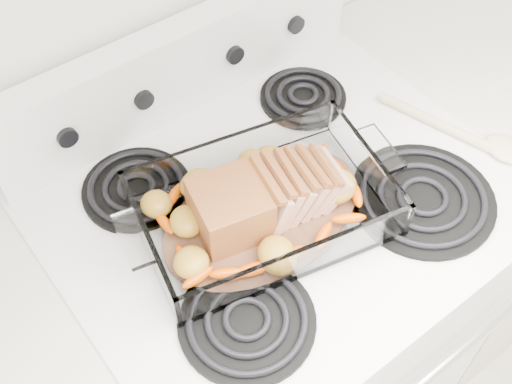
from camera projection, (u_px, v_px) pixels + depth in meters
electric_range at (273, 317)px, 1.47m from camera, size 0.78×0.70×1.12m
counter_right at (465, 184)px, 1.73m from camera, size 0.58×0.68×0.93m
baking_dish at (263, 210)px, 1.06m from camera, size 0.40×0.26×0.08m
pork_roast at (256, 203)px, 1.03m from camera, size 0.25×0.11×0.09m
roast_vegetables at (249, 195)px, 1.07m from camera, size 0.34×0.19×0.04m
wooden_spoon at (474, 137)px, 1.19m from camera, size 0.12×0.28×0.02m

